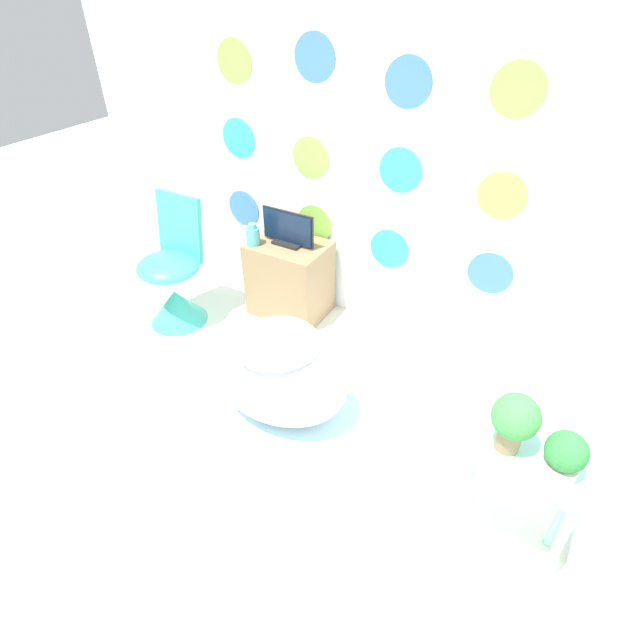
{
  "coord_description": "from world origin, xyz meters",
  "views": [
    {
      "loc": [
        1.35,
        -0.63,
        2.17
      ],
      "look_at": [
        0.39,
        1.03,
        0.76
      ],
      "focal_mm": 28.0,
      "sensor_mm": 36.0,
      "label": 1
    }
  ],
  "objects_px": {
    "vase": "(253,236)",
    "potted_plant_right": "(565,455)",
    "bathtub": "(278,374)",
    "chair": "(174,285)",
    "potted_plant_left": "(515,419)",
    "tv": "(288,230)"
  },
  "relations": [
    {
      "from": "vase",
      "to": "potted_plant_right",
      "type": "distance_m",
      "value": 2.33
    },
    {
      "from": "bathtub",
      "to": "chair",
      "type": "height_order",
      "value": "chair"
    },
    {
      "from": "vase",
      "to": "potted_plant_left",
      "type": "height_order",
      "value": "potted_plant_left"
    },
    {
      "from": "chair",
      "to": "potted_plant_left",
      "type": "bearing_deg",
      "value": -13.49
    },
    {
      "from": "bathtub",
      "to": "vase",
      "type": "distance_m",
      "value": 1.07
    },
    {
      "from": "potted_plant_left",
      "to": "bathtub",
      "type": "bearing_deg",
      "value": 170.77
    },
    {
      "from": "vase",
      "to": "potted_plant_left",
      "type": "bearing_deg",
      "value": -26.08
    },
    {
      "from": "bathtub",
      "to": "tv",
      "type": "distance_m",
      "value": 1.07
    },
    {
      "from": "chair",
      "to": "potted_plant_left",
      "type": "xyz_separation_m",
      "value": [
        2.37,
        -0.57,
        0.47
      ]
    },
    {
      "from": "chair",
      "to": "potted_plant_right",
      "type": "relative_size",
      "value": 4.41
    },
    {
      "from": "tv",
      "to": "vase",
      "type": "distance_m",
      "value": 0.24
    },
    {
      "from": "tv",
      "to": "potted_plant_left",
      "type": "relative_size",
      "value": 1.47
    },
    {
      "from": "potted_plant_right",
      "to": "tv",
      "type": "bearing_deg",
      "value": 150.25
    },
    {
      "from": "chair",
      "to": "tv",
      "type": "distance_m",
      "value": 0.9
    },
    {
      "from": "potted_plant_left",
      "to": "chair",
      "type": "bearing_deg",
      "value": 166.51
    },
    {
      "from": "potted_plant_right",
      "to": "bathtub",
      "type": "bearing_deg",
      "value": 170.88
    },
    {
      "from": "tv",
      "to": "potted_plant_right",
      "type": "distance_m",
      "value": 2.21
    },
    {
      "from": "potted_plant_left",
      "to": "potted_plant_right",
      "type": "xyz_separation_m",
      "value": [
        0.2,
        -0.03,
        -0.05
      ]
    },
    {
      "from": "tv",
      "to": "potted_plant_left",
      "type": "height_order",
      "value": "potted_plant_left"
    },
    {
      "from": "chair",
      "to": "potted_plant_right",
      "type": "xyz_separation_m",
      "value": [
        2.56,
        -0.6,
        0.41
      ]
    },
    {
      "from": "chair",
      "to": "potted_plant_left",
      "type": "distance_m",
      "value": 2.48
    },
    {
      "from": "bathtub",
      "to": "chair",
      "type": "distance_m",
      "value": 1.19
    }
  ]
}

